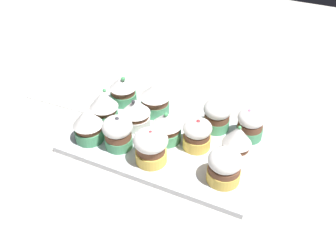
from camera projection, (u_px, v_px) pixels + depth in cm
name	position (u px, v px, depth cm)	size (l,w,h in cm)	color
ground_plane	(168.00, 148.00, 77.66)	(180.00, 180.00, 3.00)	beige
baking_tray	(168.00, 140.00, 76.34)	(38.40, 24.52, 1.20)	silver
cupcake_0	(250.00, 124.00, 74.10)	(5.37, 5.37, 6.81)	#4C9E6B
cupcake_1	(217.00, 115.00, 76.17)	(5.67, 5.67, 6.73)	#4C9E6B
cupcake_2	(155.00, 98.00, 80.33)	(6.55, 6.55, 7.21)	#4C9E6B
cupcake_3	(123.00, 89.00, 83.63)	(5.95, 5.95, 6.94)	#4C9E6B
cupcake_4	(236.00, 144.00, 68.75)	(5.45, 5.45, 7.78)	white
cupcake_5	(197.00, 134.00, 71.81)	(5.57, 5.57, 6.58)	#EFC651
cupcake_6	(169.00, 127.00, 73.29)	(5.92, 5.92, 6.84)	#4C9E6B
cupcake_7	(136.00, 113.00, 76.79)	(5.92, 5.92, 6.90)	white
cupcake_8	(104.00, 106.00, 77.76)	(5.96, 5.96, 7.71)	#4C9E6B
cupcake_9	(224.00, 166.00, 65.01)	(5.97, 5.97, 6.66)	#EFC651
cupcake_10	(153.00, 147.00, 68.40)	(6.38, 6.38, 7.21)	#EFC651
cupcake_11	(118.00, 132.00, 71.91)	(5.87, 5.87, 6.98)	#4C9E6B
cupcake_12	(88.00, 124.00, 73.28)	(5.90, 5.90, 7.43)	#4C9E6B
napkin	(72.00, 88.00, 91.71)	(15.39, 14.49, 0.60)	white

